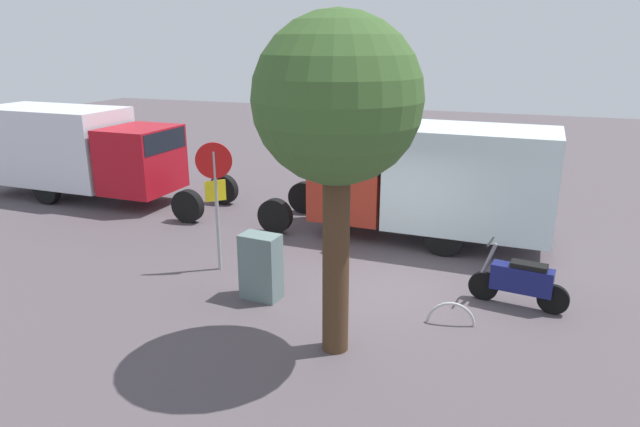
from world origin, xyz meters
The scene contains 8 objects.
ground_plane centered at (0.00, 0.00, 0.00)m, with size 60.00×60.00×0.00m, color #52484E.
box_truck_near centered at (-0.38, -3.30, 1.58)m, with size 7.12×2.37×2.84m.
box_truck_far centered at (10.42, -3.49, 1.57)m, with size 8.16×2.33×2.79m.
motorcycle centered at (-2.62, -0.15, 0.52)m, with size 1.81×0.60×1.20m.
stop_sign centered at (3.54, 0.17, 1.85)m, with size 0.71×0.33×2.79m.
street_tree centered at (0.14, 2.43, 3.90)m, with size 2.46×2.46×5.21m.
utility_cabinet centered at (2.07, 1.13, 0.64)m, with size 0.74×0.46×1.28m, color slate.
bike_rack_hoop centered at (-1.52, 0.98, 0.00)m, with size 0.85×0.85×0.05m, color #B7B7BC.
Camera 1 is at (-2.36, 10.07, 4.79)m, focal length 31.49 mm.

